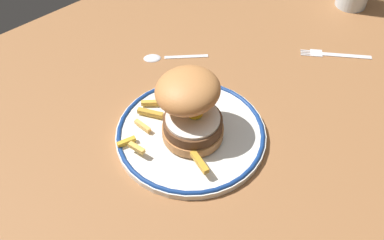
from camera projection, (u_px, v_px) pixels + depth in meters
The scene contains 6 objects.
ground_plane at pixel (213, 129), 82.41cm from camera, with size 144.81×98.30×4.00cm, color #8F5D36.
dinner_plate at pixel (192, 135), 77.76cm from camera, with size 25.98×25.98×1.60cm.
burger at pixel (190, 105), 73.13cm from camera, with size 15.31×15.35×11.89cm.
fries_pile at pixel (170, 115), 78.93cm from camera, with size 21.51×19.97×1.91cm.
fork at pixel (334, 54), 93.20cm from camera, with size 10.70×11.59×0.36cm.
spoon at pixel (160, 57), 92.44cm from camera, with size 11.62×9.40×0.90cm.
Camera 1 is at (-38.46, -38.28, 60.17)cm, focal length 42.22 mm.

